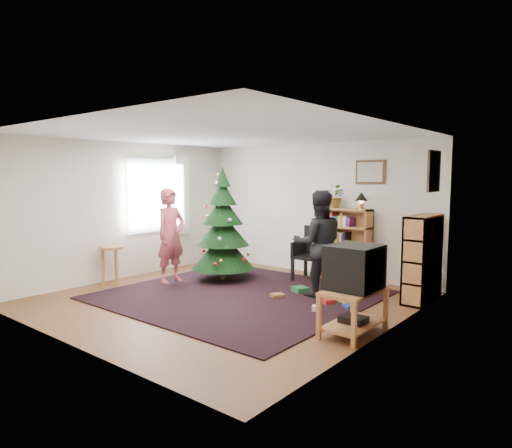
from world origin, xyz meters
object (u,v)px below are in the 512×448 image
Objects in this scene: picture_back at (370,172)px; tv_stand at (354,307)px; armchair at (314,251)px; person_standing at (171,236)px; bookshelf_back at (345,243)px; picture_right at (434,171)px; stool at (112,255)px; table_lamp at (361,198)px; crt_tv at (354,267)px; bookshelf_right at (423,257)px; person_by_chair at (318,244)px; potted_plant at (336,196)px; christmas_tree at (223,233)px.

tv_stand is (1.07, -2.65, -1.62)m from picture_back.
armchair is 2.57m from person_standing.
picture_right is at bearing -18.95° from bookshelf_back.
picture_back is 1.51m from picture_right.
tv_stand is 1.35× the size of stool.
person_standing reaches higher than stool.
bookshelf_back is at bearing -161.07° from picture_back.
crt_tv is at bearing -65.21° from table_lamp.
bookshelf_right is at bearing 86.46° from crt_tv.
bookshelf_right is at bearing 154.96° from picture_right.
person_by_chair is 3.91× the size of potted_plant.
tv_stand is 4.44m from stool.
person_standing is 3.41m from table_lamp.
picture_right reaches higher than tv_stand.
bookshelf_back is (-1.72, 0.59, -1.29)m from picture_right.
crt_tv is at bearing -51.82° from armchair.
potted_plant reaches higher than bookshelf_back.
person_by_chair is (-1.22, 1.21, 0.02)m from crt_tv.
picture_right is at bearing 82.45° from tv_stand.
picture_back is at bearing 112.00° from tv_stand.
potted_plant is at bearing -167.19° from picture_back.
table_lamp is (0.73, 0.37, 0.98)m from armchair.
potted_plant reaches higher than table_lamp.
table_lamp is at bearing 157.42° from picture_right.
person_standing is at bearing 174.06° from tv_stand.
bookshelf_right is at bearing 15.10° from christmas_tree.
table_lamp is (2.58, 2.12, 0.67)m from person_standing.
person_by_chair is (0.24, -1.31, 0.17)m from bookshelf_back.
christmas_tree is at bearing 105.10° from bookshelf_right.
christmas_tree reaches higher than potted_plant.
person_by_chair is (2.52, 0.82, -0.00)m from person_standing.
crt_tv is at bearing -56.54° from potted_plant.
picture_right is at bearing 82.37° from crt_tv.
person_standing is at bearing -24.33° from person_by_chair.
stool is 0.40× the size of person_standing.
picture_right is 1.60m from table_lamp.
potted_plant is at bearing 46.33° from stool.
bookshelf_back is at bearing 71.60° from bookshelf_right.
bookshelf_right is at bearing -7.64° from armchair.
picture_right is at bearing 26.17° from stool.
table_lamp is (2.00, 1.41, 0.65)m from christmas_tree.
picture_right reaches higher than crt_tv.
crt_tv is 3.09m from potted_plant.
christmas_tree is 3.42× the size of crt_tv.
picture_back is 2.82m from christmas_tree.
person_standing reaches higher than person_by_chair.
armchair is 1.19m from person_by_chair.
tv_stand is (1.46, -2.51, -0.34)m from bookshelf_back.
stool is at bearing -175.17° from tv_stand.
picture_back is at bearing -138.54° from person_by_chair.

